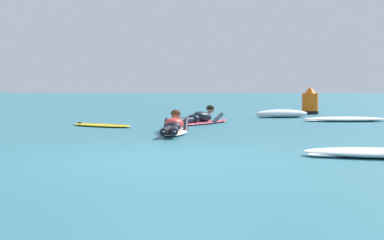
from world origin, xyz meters
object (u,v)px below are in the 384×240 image
Objects in this scene: surfer_far at (199,119)px; channel_marker_buoy at (310,103)px; surfer_near at (174,127)px; drifting_surfboard at (101,125)px.

channel_marker_buoy reaches higher than surfer_far.
surfer_far is at bearing 87.59° from surfer_near.
surfer_near is 0.99× the size of surfer_far.
surfer_near is at bearing -92.41° from surfer_far.
channel_marker_buoy reaches higher than drifting_surfboard.
channel_marker_buoy is at bearing 51.77° from drifting_surfboard.
surfer_near is 1.33× the size of drifting_surfboard.
channel_marker_buoy reaches higher than surfer_near.
drifting_surfboard is (-2.18, 1.78, -0.11)m from surfer_near.
drifting_surfboard is at bearing 140.76° from surfer_near.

